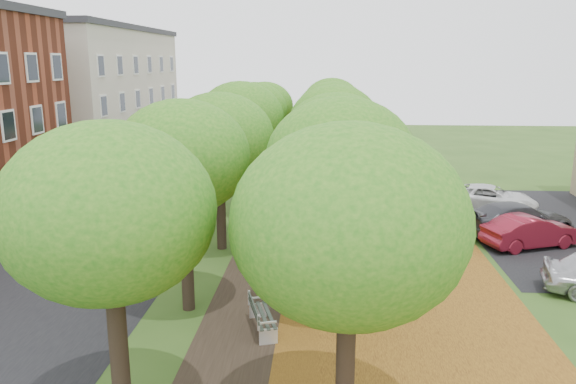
# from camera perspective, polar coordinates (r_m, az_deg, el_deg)

# --- Properties ---
(street_asphalt) EXTENTS (8.00, 70.00, 0.01)m
(street_asphalt) POSITION_cam_1_polar(r_m,az_deg,el_deg) (28.41, -16.22, -3.32)
(street_asphalt) COLOR black
(street_asphalt) RESTS_ON ground
(footpath) EXTENTS (3.20, 70.00, 0.01)m
(footpath) POSITION_cam_1_polar(r_m,az_deg,el_deg) (26.83, -0.93, -3.75)
(footpath) COLOR black
(footpath) RESTS_ON ground
(leaf_verge) EXTENTS (7.50, 70.00, 0.01)m
(leaf_verge) POSITION_cam_1_polar(r_m,az_deg,el_deg) (26.90, 9.77, -3.89)
(leaf_verge) COLOR #96631B
(leaf_verge) RESTS_ON ground
(parking_lot) EXTENTS (9.00, 16.00, 0.01)m
(parking_lot) POSITION_cam_1_polar(r_m,az_deg,el_deg) (29.96, 25.97, -3.30)
(parking_lot) COLOR black
(parking_lot) RESTS_ON ground
(tree_row_west) EXTENTS (4.39, 34.39, 6.63)m
(tree_row_west) POSITION_cam_1_polar(r_m,az_deg,el_deg) (26.11, -5.82, 6.35)
(tree_row_west) COLOR black
(tree_row_west) RESTS_ON ground
(tree_row_east) EXTENTS (4.39, 34.39, 6.63)m
(tree_row_east) POSITION_cam_1_polar(r_m,az_deg,el_deg) (25.76, 4.83, 6.28)
(tree_row_east) COLOR black
(tree_row_east) RESTS_ON ground
(building_cream) EXTENTS (10.30, 20.30, 10.40)m
(building_cream) POSITION_cam_1_polar(r_m,az_deg,el_deg) (47.64, -20.21, 9.28)
(building_cream) COLOR beige
(building_cream) RESTS_ON ground
(bench) EXTENTS (1.06, 1.99, 0.90)m
(bench) POSITION_cam_1_polar(r_m,az_deg,el_deg) (17.02, -2.78, -12.45)
(bench) COLOR #2B352E
(bench) RESTS_ON ground
(car_red) EXTENTS (4.45, 2.85, 1.39)m
(car_red) POSITION_cam_1_polar(r_m,az_deg,el_deg) (26.24, 23.44, -3.70)
(car_red) COLOR maroon
(car_red) RESTS_ON ground
(car_grey) EXTENTS (5.61, 3.60, 1.51)m
(car_grey) POSITION_cam_1_polar(r_m,az_deg,el_deg) (27.73, 22.33, -2.58)
(car_grey) COLOR #39393E
(car_grey) RESTS_ON ground
(car_white) EXTENTS (5.29, 3.68, 1.34)m
(car_white) POSITION_cam_1_polar(r_m,az_deg,el_deg) (31.82, 19.85, -0.58)
(car_white) COLOR silver
(car_white) RESTS_ON ground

